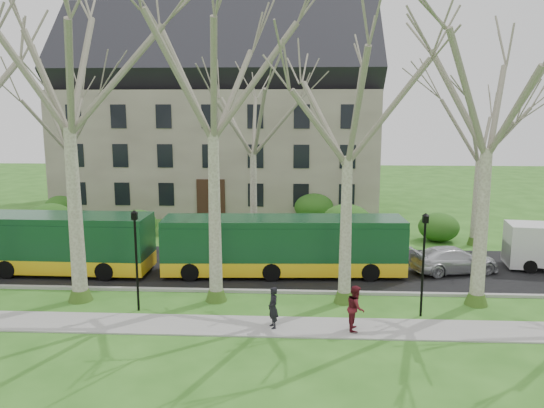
{
  "coord_description": "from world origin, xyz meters",
  "views": [
    {
      "loc": [
        0.88,
        -22.33,
        8.55
      ],
      "look_at": [
        -0.45,
        3.0,
        4.0
      ],
      "focal_mm": 35.0,
      "sensor_mm": 36.0,
      "label": 1
    }
  ],
  "objects_px": {
    "bus_follow": "(284,245)",
    "pedestrian_a": "(273,308)",
    "sedan": "(454,260)",
    "pedestrian_b": "(356,308)",
    "bus_lead": "(29,242)"
  },
  "relations": [
    {
      "from": "bus_follow",
      "to": "pedestrian_b",
      "type": "relative_size",
      "value": 6.94
    },
    {
      "from": "pedestrian_a",
      "to": "bus_lead",
      "type": "bearing_deg",
      "value": -139.64
    },
    {
      "from": "bus_lead",
      "to": "pedestrian_b",
      "type": "relative_size",
      "value": 7.17
    },
    {
      "from": "sedan",
      "to": "bus_lead",
      "type": "bearing_deg",
      "value": 78.84
    },
    {
      "from": "pedestrian_a",
      "to": "pedestrian_b",
      "type": "xyz_separation_m",
      "value": [
        3.22,
        -0.03,
        0.07
      ]
    },
    {
      "from": "bus_lead",
      "to": "bus_follow",
      "type": "bearing_deg",
      "value": 2.2
    },
    {
      "from": "sedan",
      "to": "pedestrian_b",
      "type": "xyz_separation_m",
      "value": [
        -5.94,
        -7.72,
        0.21
      ]
    },
    {
      "from": "pedestrian_b",
      "to": "bus_follow",
      "type": "bearing_deg",
      "value": 28.47
    },
    {
      "from": "bus_follow",
      "to": "pedestrian_b",
      "type": "xyz_separation_m",
      "value": [
        3.02,
        -6.94,
        -0.65
      ]
    },
    {
      "from": "bus_follow",
      "to": "pedestrian_b",
      "type": "bearing_deg",
      "value": -69.34
    },
    {
      "from": "bus_follow",
      "to": "pedestrian_b",
      "type": "distance_m",
      "value": 7.6
    },
    {
      "from": "bus_follow",
      "to": "sedan",
      "type": "relative_size",
      "value": 2.65
    },
    {
      "from": "pedestrian_a",
      "to": "pedestrian_b",
      "type": "height_order",
      "value": "pedestrian_b"
    },
    {
      "from": "bus_lead",
      "to": "bus_follow",
      "type": "xyz_separation_m",
      "value": [
        13.36,
        0.28,
        -0.05
      ]
    },
    {
      "from": "bus_follow",
      "to": "pedestrian_a",
      "type": "height_order",
      "value": "bus_follow"
    }
  ]
}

